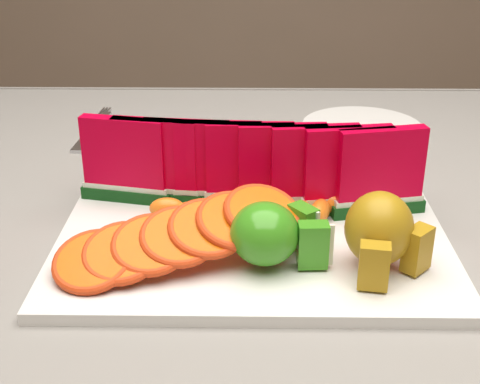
{
  "coord_description": "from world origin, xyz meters",
  "views": [
    {
      "loc": [
        0.04,
        -0.66,
        1.1
      ],
      "look_at": [
        0.03,
        -0.04,
        0.81
      ],
      "focal_mm": 50.0,
      "sensor_mm": 36.0,
      "label": 1
    }
  ],
  "objects_px": {
    "fork": "(94,129)",
    "platter": "(253,236)",
    "pear_cluster": "(381,232)",
    "apple_cluster": "(272,234)",
    "side_plate": "(362,128)"
  },
  "relations": [
    {
      "from": "pear_cluster",
      "to": "platter",
      "type": "bearing_deg",
      "value": 149.53
    },
    {
      "from": "fork",
      "to": "side_plate",
      "type": "bearing_deg",
      "value": 0.59
    },
    {
      "from": "platter",
      "to": "fork",
      "type": "xyz_separation_m",
      "value": [
        -0.24,
        0.34,
        -0.0
      ]
    },
    {
      "from": "platter",
      "to": "side_plate",
      "type": "distance_m",
      "value": 0.38
    },
    {
      "from": "platter",
      "to": "fork",
      "type": "height_order",
      "value": "platter"
    },
    {
      "from": "platter",
      "to": "fork",
      "type": "bearing_deg",
      "value": 125.32
    },
    {
      "from": "platter",
      "to": "apple_cluster",
      "type": "xyz_separation_m",
      "value": [
        0.02,
        -0.06,
        0.04
      ]
    },
    {
      "from": "pear_cluster",
      "to": "fork",
      "type": "relative_size",
      "value": 0.45
    },
    {
      "from": "pear_cluster",
      "to": "side_plate",
      "type": "height_order",
      "value": "pear_cluster"
    },
    {
      "from": "side_plate",
      "to": "fork",
      "type": "xyz_separation_m",
      "value": [
        -0.41,
        -0.0,
        -0.0
      ]
    },
    {
      "from": "pear_cluster",
      "to": "fork",
      "type": "bearing_deg",
      "value": 131.26
    },
    {
      "from": "fork",
      "to": "platter",
      "type": "bearing_deg",
      "value": -54.68
    },
    {
      "from": "side_plate",
      "to": "fork",
      "type": "bearing_deg",
      "value": -179.41
    },
    {
      "from": "fork",
      "to": "pear_cluster",
      "type": "bearing_deg",
      "value": -48.74
    },
    {
      "from": "platter",
      "to": "pear_cluster",
      "type": "distance_m",
      "value": 0.14
    }
  ]
}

